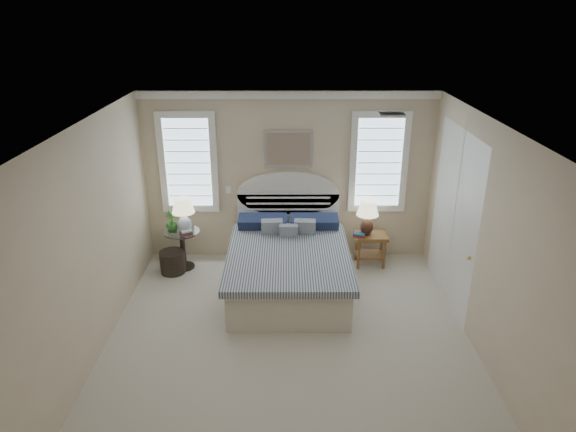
# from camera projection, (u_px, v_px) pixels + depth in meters

# --- Properties ---
(floor) EXTENTS (4.50, 5.00, 0.01)m
(floor) POSITION_uv_depth(u_px,v_px,m) (289.00, 346.00, 6.25)
(floor) COLOR beige
(floor) RESTS_ON ground
(ceiling) EXTENTS (4.50, 5.00, 0.01)m
(ceiling) POSITION_uv_depth(u_px,v_px,m) (289.00, 127.00, 5.23)
(ceiling) COLOR silver
(ceiling) RESTS_ON wall_back
(wall_back) EXTENTS (4.50, 0.02, 2.70)m
(wall_back) POSITION_uv_depth(u_px,v_px,m) (288.00, 177.00, 8.05)
(wall_back) COLOR #CBB298
(wall_back) RESTS_ON floor
(wall_left) EXTENTS (0.02, 5.00, 2.70)m
(wall_left) POSITION_uv_depth(u_px,v_px,m) (88.00, 247.00, 5.73)
(wall_left) COLOR #CBB298
(wall_left) RESTS_ON floor
(wall_right) EXTENTS (0.02, 5.00, 2.70)m
(wall_right) POSITION_uv_depth(u_px,v_px,m) (490.00, 246.00, 5.75)
(wall_right) COLOR #CBB298
(wall_right) RESTS_ON floor
(crown_molding) EXTENTS (4.50, 0.08, 0.12)m
(crown_molding) POSITION_uv_depth(u_px,v_px,m) (288.00, 95.00, 7.53)
(crown_molding) COLOR white
(crown_molding) RESTS_ON wall_back
(hvac_vent) EXTENTS (0.30, 0.20, 0.02)m
(hvac_vent) POSITION_uv_depth(u_px,v_px,m) (392.00, 114.00, 5.98)
(hvac_vent) COLOR #B2B2B2
(hvac_vent) RESTS_ON ceiling
(switch_plate) EXTENTS (0.08, 0.01, 0.12)m
(switch_plate) POSITION_uv_depth(u_px,v_px,m) (228.00, 190.00, 8.11)
(switch_plate) COLOR white
(switch_plate) RESTS_ON wall_back
(window_left) EXTENTS (0.90, 0.06, 1.60)m
(window_left) POSITION_uv_depth(u_px,v_px,m) (188.00, 163.00, 7.93)
(window_left) COLOR silver
(window_left) RESTS_ON wall_back
(window_right) EXTENTS (0.90, 0.06, 1.60)m
(window_right) POSITION_uv_depth(u_px,v_px,m) (379.00, 162.00, 7.94)
(window_right) COLOR silver
(window_right) RESTS_ON wall_back
(painting) EXTENTS (0.74, 0.04, 0.58)m
(painting) POSITION_uv_depth(u_px,v_px,m) (288.00, 149.00, 7.84)
(painting) COLOR silver
(painting) RESTS_ON wall_back
(closet_door) EXTENTS (0.02, 1.80, 2.40)m
(closet_door) POSITION_uv_depth(u_px,v_px,m) (454.00, 218.00, 6.91)
(closet_door) COLOR white
(closet_door) RESTS_ON floor
(bed) EXTENTS (1.72, 2.28, 1.47)m
(bed) POSITION_uv_depth(u_px,v_px,m) (289.00, 263.00, 7.45)
(bed) COLOR beige
(bed) RESTS_ON floor
(side_table_left) EXTENTS (0.56, 0.56, 0.63)m
(side_table_left) POSITION_uv_depth(u_px,v_px,m) (183.00, 245.00, 8.00)
(side_table_left) COLOR black
(side_table_left) RESTS_ON floor
(nightstand_right) EXTENTS (0.50, 0.40, 0.53)m
(nightstand_right) POSITION_uv_depth(u_px,v_px,m) (371.00, 242.00, 8.10)
(nightstand_right) COLOR olive
(nightstand_right) RESTS_ON floor
(floor_pot) EXTENTS (0.40, 0.40, 0.35)m
(floor_pot) POSITION_uv_depth(u_px,v_px,m) (173.00, 262.00, 7.94)
(floor_pot) COLOR black
(floor_pot) RESTS_ON floor
(lamp_left) EXTENTS (0.38, 0.38, 0.56)m
(lamp_left) POSITION_uv_depth(u_px,v_px,m) (183.00, 211.00, 7.74)
(lamp_left) COLOR white
(lamp_left) RESTS_ON side_table_left
(lamp_right) EXTENTS (0.35, 0.35, 0.56)m
(lamp_right) POSITION_uv_depth(u_px,v_px,m) (367.00, 214.00, 7.92)
(lamp_right) COLOR black
(lamp_right) RESTS_ON nightstand_right
(potted_plant) EXTENTS (0.22, 0.22, 0.33)m
(potted_plant) POSITION_uv_depth(u_px,v_px,m) (172.00, 222.00, 7.82)
(potted_plant) COLOR #327E33
(potted_plant) RESTS_ON side_table_left
(books_left) EXTENTS (0.21, 0.18, 0.07)m
(books_left) POSITION_uv_depth(u_px,v_px,m) (187.00, 232.00, 7.77)
(books_left) COLOR maroon
(books_left) RESTS_ON side_table_left
(books_right) EXTENTS (0.22, 0.18, 0.05)m
(books_right) POSITION_uv_depth(u_px,v_px,m) (359.00, 235.00, 7.96)
(books_right) COLOR maroon
(books_right) RESTS_ON nightstand_right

